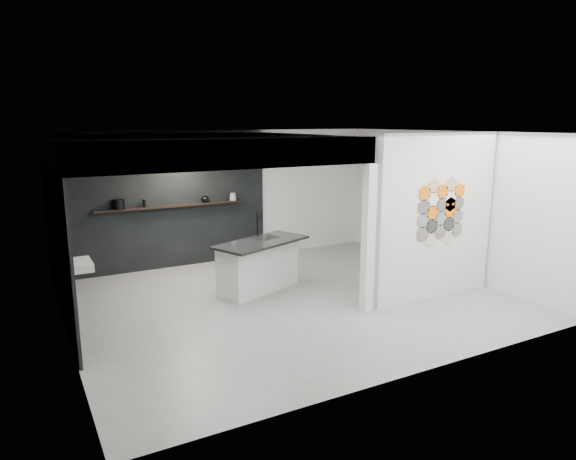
# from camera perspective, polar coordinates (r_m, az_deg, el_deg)

# --- Properties ---
(floor) EXTENTS (7.00, 6.00, 0.01)m
(floor) POSITION_cam_1_polar(r_m,az_deg,el_deg) (8.81, 0.36, -7.79)
(floor) COLOR gray
(partition_panel) EXTENTS (2.45, 0.15, 2.80)m
(partition_panel) POSITION_cam_1_polar(r_m,az_deg,el_deg) (8.97, 16.11, 1.39)
(partition_panel) COLOR silver
(partition_panel) RESTS_ON floor
(bay_clad_back) EXTENTS (4.40, 0.04, 2.35)m
(bay_clad_back) POSITION_cam_1_polar(r_m,az_deg,el_deg) (10.73, -13.51, 1.99)
(bay_clad_back) COLOR black
(bay_clad_back) RESTS_ON floor
(bay_clad_left) EXTENTS (0.04, 4.00, 2.35)m
(bay_clad_left) POSITION_cam_1_polar(r_m,az_deg,el_deg) (8.47, -24.21, -1.36)
(bay_clad_left) COLOR black
(bay_clad_left) RESTS_ON floor
(bulkhead) EXTENTS (4.40, 4.00, 0.40)m
(bulkhead) POSITION_cam_1_polar(r_m,az_deg,el_deg) (8.70, -10.49, 8.99)
(bulkhead) COLOR silver
(bulkhead) RESTS_ON corner_column
(corner_column) EXTENTS (0.16, 0.16, 2.35)m
(corner_column) POSITION_cam_1_polar(r_m,az_deg,el_deg) (8.10, 8.90, -1.00)
(corner_column) COLOR silver
(corner_column) RESTS_ON floor
(fascia_beam) EXTENTS (4.40, 0.16, 0.40)m
(fascia_beam) POSITION_cam_1_polar(r_m,az_deg,el_deg) (6.90, -5.45, 8.40)
(fascia_beam) COLOR silver
(fascia_beam) RESTS_ON corner_column
(wall_basin) EXTENTS (0.40, 0.60, 0.12)m
(wall_basin) POSITION_cam_1_polar(r_m,az_deg,el_deg) (8.37, -22.34, -3.65)
(wall_basin) COLOR silver
(wall_basin) RESTS_ON bay_clad_left
(display_shelf) EXTENTS (3.00, 0.15, 0.04)m
(display_shelf) POSITION_cam_1_polar(r_m,az_deg,el_deg) (10.64, -12.87, 2.62)
(display_shelf) COLOR black
(display_shelf) RESTS_ON bay_clad_back
(kitchen_island) EXTENTS (1.90, 1.35, 1.41)m
(kitchen_island) POSITION_cam_1_polar(r_m,az_deg,el_deg) (9.15, -3.28, -3.89)
(kitchen_island) COLOR silver
(kitchen_island) RESTS_ON floor
(stockpot) EXTENTS (0.25, 0.25, 0.19)m
(stockpot) POSITION_cam_1_polar(r_m,az_deg,el_deg) (10.40, -18.31, 2.74)
(stockpot) COLOR black
(stockpot) RESTS_ON display_shelf
(kettle) EXTENTS (0.19, 0.19, 0.14)m
(kettle) POSITION_cam_1_polar(r_m,az_deg,el_deg) (10.84, -9.19, 3.42)
(kettle) COLOR black
(kettle) RESTS_ON display_shelf
(glass_bowl) EXTENTS (0.14, 0.14, 0.10)m
(glass_bowl) POSITION_cam_1_polar(r_m,az_deg,el_deg) (11.06, -6.14, 3.55)
(glass_bowl) COLOR gray
(glass_bowl) RESTS_ON display_shelf
(glass_vase) EXTENTS (0.13, 0.13, 0.16)m
(glass_vase) POSITION_cam_1_polar(r_m,az_deg,el_deg) (11.05, -6.14, 3.72)
(glass_vase) COLOR gray
(glass_vase) RESTS_ON display_shelf
(bottle_dark) EXTENTS (0.07, 0.07, 0.15)m
(bottle_dark) POSITION_cam_1_polar(r_m,az_deg,el_deg) (10.49, -15.68, 2.88)
(bottle_dark) COLOR black
(bottle_dark) RESTS_ON display_shelf
(utensil_cup) EXTENTS (0.09, 0.09, 0.11)m
(utensil_cup) POSITION_cam_1_polar(r_m,az_deg,el_deg) (10.40, -18.39, 2.51)
(utensil_cup) COLOR black
(utensil_cup) RESTS_ON display_shelf
(hex_tile_cluster) EXTENTS (1.04, 0.02, 1.16)m
(hex_tile_cluster) POSITION_cam_1_polar(r_m,az_deg,el_deg) (8.91, 16.69, 1.98)
(hex_tile_cluster) COLOR #66635E
(hex_tile_cluster) RESTS_ON partition_panel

